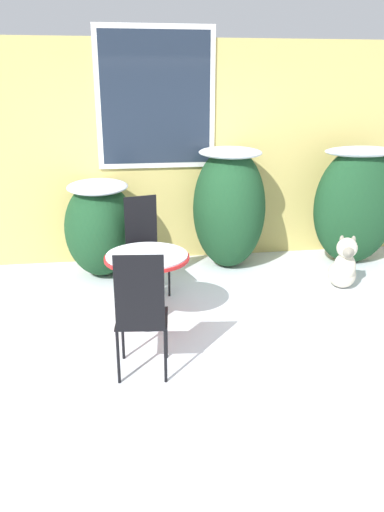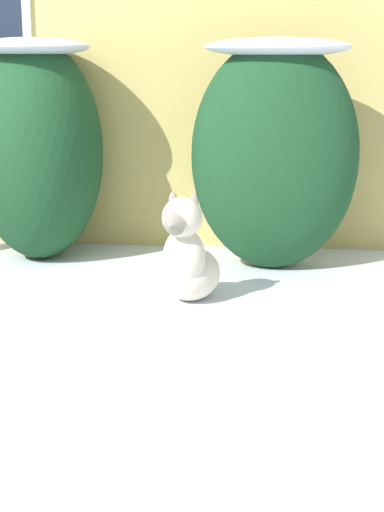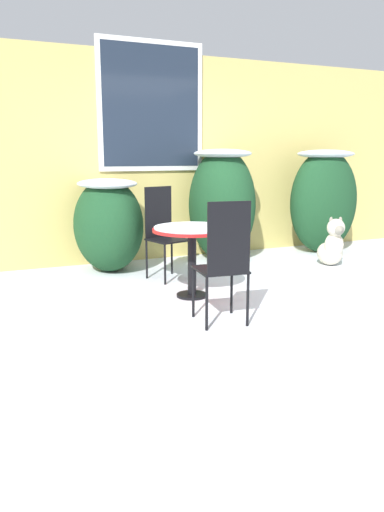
{
  "view_description": "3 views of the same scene",
  "coord_description": "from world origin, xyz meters",
  "px_view_note": "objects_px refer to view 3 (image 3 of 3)",
  "views": [
    {
      "loc": [
        -0.69,
        -4.03,
        2.18
      ],
      "look_at": [
        0.0,
        0.6,
        0.55
      ],
      "focal_mm": 35.0,
      "sensor_mm": 36.0,
      "label": 1
    },
    {
      "loc": [
        2.15,
        -3.38,
        1.35
      ],
      "look_at": [
        1.75,
        0.89,
        0.25
      ],
      "focal_mm": 55.0,
      "sensor_mm": 36.0,
      "label": 2
    },
    {
      "loc": [
        -2.41,
        -4.15,
        1.4
      ],
      "look_at": [
        -0.47,
        0.26,
        0.41
      ],
      "focal_mm": 35.0,
      "sensor_mm": 36.0,
      "label": 3
    }
  ],
  "objects_px": {
    "patio_table": "(192,238)",
    "dog": "(332,247)",
    "patio_chair_near_table": "(164,230)",
    "patio_chair_far_side": "(224,260)"
  },
  "relations": [
    {
      "from": "patio_table",
      "to": "patio_chair_near_table",
      "type": "bearing_deg",
      "value": 88.46
    },
    {
      "from": "patio_chair_near_table",
      "to": "dog",
      "type": "xyz_separation_m",
      "value": [
        2.17,
        -0.27,
        -0.31
      ]
    },
    {
      "from": "patio_table",
      "to": "patio_chair_far_side",
      "type": "distance_m",
      "value": 0.88
    },
    {
      "from": "patio_chair_near_table",
      "to": "patio_chair_far_side",
      "type": "bearing_deg",
      "value": -109.15
    },
    {
      "from": "patio_chair_near_table",
      "to": "patio_chair_far_side",
      "type": "height_order",
      "value": "same"
    },
    {
      "from": "patio_chair_near_table",
      "to": "patio_chair_far_side",
      "type": "distance_m",
      "value": 1.72
    },
    {
      "from": "patio_chair_far_side",
      "to": "dog",
      "type": "height_order",
      "value": "patio_chair_far_side"
    },
    {
      "from": "dog",
      "to": "patio_chair_near_table",
      "type": "bearing_deg",
      "value": -171.02
    },
    {
      "from": "patio_table",
      "to": "dog",
      "type": "bearing_deg",
      "value": 14.56
    },
    {
      "from": "patio_table",
      "to": "dog",
      "type": "distance_m",
      "value": 2.3
    }
  ]
}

